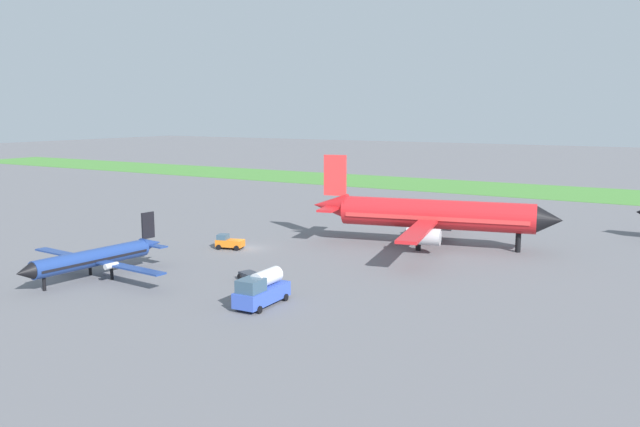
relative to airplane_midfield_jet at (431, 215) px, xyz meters
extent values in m
plane|color=slate|center=(-20.72, -13.71, -4.37)|extent=(600.00, 600.00, 0.00)
cube|color=#478438|center=(-20.72, 70.93, -4.33)|extent=(360.00, 28.00, 0.08)
cylinder|color=red|center=(0.66, 0.14, 0.09)|extent=(25.96, 9.17, 3.93)
cone|color=black|center=(14.63, 3.10, 0.09)|extent=(4.29, 4.51, 3.85)
cone|color=red|center=(-14.01, -2.97, 0.58)|extent=(5.62, 4.49, 3.53)
cube|color=red|center=(0.66, 0.14, -0.20)|extent=(24.58, 8.95, 0.55)
cube|color=red|center=(-1.81, 8.37, -0.60)|extent=(6.00, 17.28, 0.39)
cube|color=red|center=(1.74, -8.39, -0.60)|extent=(6.00, 17.28, 0.39)
cylinder|color=#B7BABF|center=(-1.17, 5.36, -2.00)|extent=(4.64, 3.00, 2.16)
cylinder|color=#B7BABF|center=(1.10, -5.37, -2.00)|extent=(4.64, 3.00, 2.16)
cube|color=red|center=(-13.31, -2.82, 4.91)|extent=(3.24, 1.13, 5.71)
cube|color=red|center=(-13.83, -0.37, 0.48)|extent=(3.13, 5.33, 0.31)
cube|color=red|center=(-12.79, -5.26, 0.48)|extent=(3.13, 5.33, 0.31)
cylinder|color=black|center=(11.14, 2.36, -3.12)|extent=(0.71, 0.71, 2.50)
cylinder|color=black|center=(-1.72, 2.79, -3.12)|extent=(0.71, 0.71, 2.50)
cylinder|color=black|center=(-0.45, -3.25, -3.12)|extent=(0.71, 0.71, 2.50)
cylinder|color=navy|center=(-25.32, -35.34, -2.04)|extent=(3.09, 14.11, 1.94)
cone|color=black|center=(-25.97, -43.09, -2.04)|extent=(2.06, 2.09, 1.90)
cone|color=navy|center=(-24.65, -27.21, -1.80)|extent=(1.97, 2.86, 1.75)
cube|color=black|center=(-25.32, -35.34, -2.19)|extent=(3.07, 13.34, 0.27)
cube|color=navy|center=(-19.96, -35.40, -2.38)|extent=(10.77, 2.24, 0.19)
cube|color=navy|center=(-30.62, -34.51, -2.38)|extent=(10.77, 2.24, 0.19)
cylinder|color=#B7BABF|center=(-21.93, -35.78, -2.38)|extent=(0.75, 1.60, 0.62)
cylinder|color=#B7BABF|center=(-28.75, -35.21, -2.38)|extent=(0.75, 1.60, 0.62)
cube|color=black|center=(-24.68, -27.59, 0.49)|extent=(0.38, 1.76, 3.11)
cube|color=navy|center=(-23.32, -27.71, -1.85)|extent=(2.81, 1.39, 0.16)
cube|color=navy|center=(-26.04, -27.48, -1.85)|extent=(2.81, 1.39, 0.16)
cylinder|color=black|center=(-25.81, -41.15, -3.69)|extent=(0.35, 0.35, 1.36)
cylinder|color=black|center=(-23.33, -34.53, -3.69)|extent=(0.35, 0.35, 1.36)
cylinder|color=black|center=(-27.16, -34.21, -3.69)|extent=(0.35, 0.35, 1.36)
cube|color=orange|center=(-22.37, -15.19, -3.57)|extent=(3.96, 2.72, 0.90)
cube|color=#334C60|center=(-23.34, -15.47, -2.77)|extent=(1.66, 1.81, 0.70)
cylinder|color=black|center=(-23.34, -16.40, -4.02)|extent=(0.74, 0.43, 0.70)
cylinder|color=black|center=(-23.83, -14.67, -4.02)|extent=(0.74, 0.43, 0.70)
cylinder|color=black|center=(-20.91, -15.71, -4.02)|extent=(0.74, 0.43, 0.70)
cylinder|color=black|center=(-21.41, -13.98, -4.02)|extent=(0.74, 0.43, 0.70)
cube|color=#2D333D|center=(-10.18, -27.16, -3.75)|extent=(2.79, 2.29, 0.55)
cylinder|color=black|center=(-9.12, -26.77, -4.02)|extent=(0.74, 0.49, 0.70)
cylinder|color=black|center=(-9.68, -28.17, -4.02)|extent=(0.74, 0.49, 0.70)
cylinder|color=black|center=(-10.68, -26.15, -4.02)|extent=(0.74, 0.49, 0.70)
cylinder|color=black|center=(-11.24, -27.54, -4.02)|extent=(0.74, 0.49, 0.70)
cube|color=#334FB2|center=(-3.70, -33.88, -3.32)|extent=(2.64, 6.58, 1.40)
cylinder|color=silver|center=(-3.73, -33.10, -1.85)|extent=(1.67, 3.63, 1.54)
cube|color=#334C60|center=(-3.63, -35.69, -2.02)|extent=(2.10, 2.41, 1.20)
cylinder|color=black|center=(-2.42, -36.10, -4.02)|extent=(0.28, 0.71, 0.70)
cylinder|color=black|center=(-4.81, -36.19, -4.02)|extent=(0.28, 0.71, 0.70)
cylinder|color=black|center=(-2.59, -31.56, -4.02)|extent=(0.28, 0.71, 0.70)
cylinder|color=black|center=(-4.98, -31.65, -4.02)|extent=(0.28, 0.71, 0.70)
camera|label=1|loc=(31.50, -82.41, 13.77)|focal=36.68mm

